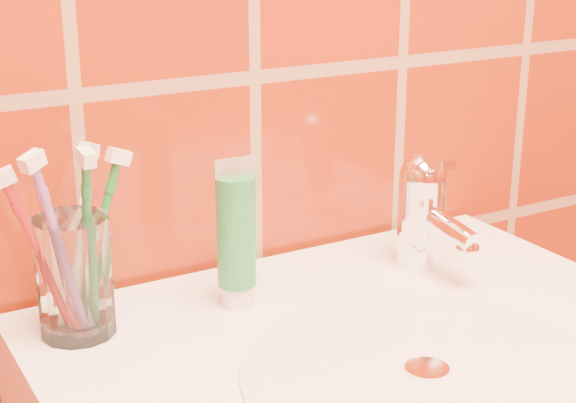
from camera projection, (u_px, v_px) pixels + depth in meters
glass_tumbler at (75, 276)px, 0.75m from camera, size 0.07×0.07×0.11m
toothpaste_tube at (236, 238)px, 0.80m from camera, size 0.04×0.04×0.14m
faucet at (424, 207)px, 0.90m from camera, size 0.05×0.11×0.12m
toothbrush_0 at (61, 250)px, 0.72m from camera, size 0.11×0.10×0.19m
toothbrush_1 at (87, 245)px, 0.74m from camera, size 0.03×0.08×0.18m
toothbrush_2 at (79, 237)px, 0.78m from camera, size 0.13×0.13×0.18m
toothbrush_3 at (43, 258)px, 0.73m from camera, size 0.09×0.08×0.17m
toothbrush_4 at (96, 240)px, 0.77m from camera, size 0.10×0.09×0.16m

